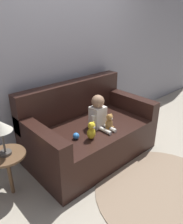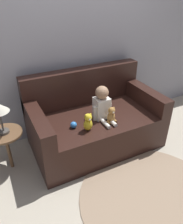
{
  "view_description": "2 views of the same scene",
  "coord_description": "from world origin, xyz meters",
  "px_view_note": "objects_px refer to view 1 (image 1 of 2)",
  "views": [
    {
      "loc": [
        -1.7,
        -1.86,
        1.81
      ],
      "look_at": [
        -0.11,
        -0.13,
        0.73
      ],
      "focal_mm": 35.0,
      "sensor_mm": 36.0,
      "label": 1
    },
    {
      "loc": [
        -1.12,
        -2.12,
        1.94
      ],
      "look_at": [
        -0.12,
        -0.11,
        0.6
      ],
      "focal_mm": 35.0,
      "sensor_mm": 36.0,
      "label": 2
    }
  ],
  "objects_px": {
    "toy_ball": "(76,136)",
    "side_table": "(4,143)",
    "teddy_bear_brown": "(109,122)",
    "plush_toy_side": "(91,131)",
    "couch": "(88,132)",
    "person_baby": "(98,113)"
  },
  "relations": [
    {
      "from": "person_baby",
      "to": "teddy_bear_brown",
      "type": "bearing_deg",
      "value": -71.57
    },
    {
      "from": "person_baby",
      "to": "side_table",
      "type": "bearing_deg",
      "value": 172.44
    },
    {
      "from": "person_baby",
      "to": "side_table",
      "type": "xyz_separation_m",
      "value": [
        -1.15,
        0.15,
        -0.01
      ]
    },
    {
      "from": "person_baby",
      "to": "side_table",
      "type": "height_order",
      "value": "person_baby"
    },
    {
      "from": "teddy_bear_brown",
      "to": "plush_toy_side",
      "type": "relative_size",
      "value": 0.96
    },
    {
      "from": "teddy_bear_brown",
      "to": "plush_toy_side",
      "type": "height_order",
      "value": "plush_toy_side"
    },
    {
      "from": "couch",
      "to": "person_baby",
      "type": "relative_size",
      "value": 3.92
    },
    {
      "from": "toy_ball",
      "to": "side_table",
      "type": "distance_m",
      "value": 0.79
    },
    {
      "from": "teddy_bear_brown",
      "to": "toy_ball",
      "type": "xyz_separation_m",
      "value": [
        -0.45,
        0.1,
        -0.06
      ]
    },
    {
      "from": "person_baby",
      "to": "toy_ball",
      "type": "bearing_deg",
      "value": -173.52
    },
    {
      "from": "person_baby",
      "to": "side_table",
      "type": "distance_m",
      "value": 1.16
    },
    {
      "from": "toy_ball",
      "to": "plush_toy_side",
      "type": "bearing_deg",
      "value": -42.6
    },
    {
      "from": "couch",
      "to": "toy_ball",
      "type": "xyz_separation_m",
      "value": [
        -0.37,
        -0.2,
        0.17
      ]
    },
    {
      "from": "teddy_bear_brown",
      "to": "toy_ball",
      "type": "distance_m",
      "value": 0.47
    },
    {
      "from": "plush_toy_side",
      "to": "toy_ball",
      "type": "xyz_separation_m",
      "value": [
        -0.13,
        0.12,
        -0.07
      ]
    },
    {
      "from": "couch",
      "to": "teddy_bear_brown",
      "type": "height_order",
      "value": "couch"
    },
    {
      "from": "couch",
      "to": "side_table",
      "type": "distance_m",
      "value": 1.15
    },
    {
      "from": "toy_ball",
      "to": "side_table",
      "type": "bearing_deg",
      "value": 165.12
    },
    {
      "from": "side_table",
      "to": "person_baby",
      "type": "bearing_deg",
      "value": -7.56
    },
    {
      "from": "person_baby",
      "to": "couch",
      "type": "bearing_deg",
      "value": 103.66
    },
    {
      "from": "teddy_bear_brown",
      "to": "side_table",
      "type": "distance_m",
      "value": 1.24
    },
    {
      "from": "plush_toy_side",
      "to": "side_table",
      "type": "bearing_deg",
      "value": 160.05
    }
  ]
}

